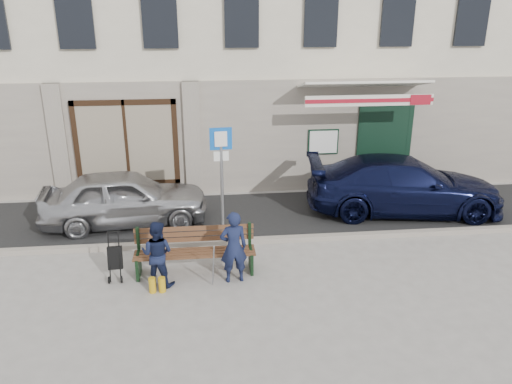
{
  "coord_description": "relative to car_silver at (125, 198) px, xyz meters",
  "views": [
    {
      "loc": [
        -1.09,
        -8.71,
        4.99
      ],
      "look_at": [
        0.02,
        1.6,
        1.2
      ],
      "focal_mm": 35.0,
      "sensor_mm": 36.0,
      "label": 1
    }
  ],
  "objects": [
    {
      "name": "ground",
      "position": [
        3.06,
        -2.95,
        -0.68
      ],
      "size": [
        80.0,
        80.0,
        0.0
      ],
      "primitive_type": "plane",
      "color": "#9E9991",
      "rests_on": "ground"
    },
    {
      "name": "asphalt_lane",
      "position": [
        3.06,
        0.15,
        -0.67
      ],
      "size": [
        60.0,
        3.2,
        0.01
      ],
      "primitive_type": "cube",
      "color": "#282828",
      "rests_on": "ground"
    },
    {
      "name": "car_navy",
      "position": [
        7.09,
        0.05,
        0.05
      ],
      "size": [
        5.2,
        2.63,
        1.45
      ],
      "primitive_type": "imported",
      "rotation": [
        0.0,
        0.0,
        1.45
      ],
      "color": "black",
      "rests_on": "ground"
    },
    {
      "name": "man",
      "position": [
        2.46,
        -3.07,
        0.05
      ],
      "size": [
        0.57,
        0.41,
        1.45
      ],
      "primitive_type": "imported",
      "rotation": [
        0.0,
        0.0,
        3.26
      ],
      "color": "#151C3B",
      "rests_on": "ground"
    },
    {
      "name": "curb",
      "position": [
        3.06,
        -1.45,
        -0.62
      ],
      "size": [
        60.0,
        0.18,
        0.12
      ],
      "primitive_type": "cube",
      "color": "#9E9384",
      "rests_on": "ground"
    },
    {
      "name": "woman",
      "position": [
        1.01,
        -3.04,
        -0.03
      ],
      "size": [
        0.76,
        0.66,
        1.31
      ],
      "primitive_type": "imported",
      "rotation": [
        0.0,
        0.0,
        2.83
      ],
      "color": "#141B37",
      "rests_on": "ground"
    },
    {
      "name": "building",
      "position": [
        3.07,
        5.5,
        4.3
      ],
      "size": [
        20.0,
        8.27,
        10.0
      ],
      "color": "beige",
      "rests_on": "ground"
    },
    {
      "name": "stroller",
      "position": [
        0.16,
        -2.74,
        -0.25
      ],
      "size": [
        0.29,
        0.41,
        0.96
      ],
      "rotation": [
        0.0,
        0.0,
        0.05
      ],
      "color": "black",
      "rests_on": "ground"
    },
    {
      "name": "parking_sign",
      "position": [
        2.34,
        -1.16,
        1.08
      ],
      "size": [
        0.49,
        0.1,
        2.62
      ],
      "rotation": [
        0.0,
        0.0,
        0.11
      ],
      "color": "gray",
      "rests_on": "ground"
    },
    {
      "name": "car_silver",
      "position": [
        0.0,
        0.0,
        0.0
      ],
      "size": [
        4.12,
        1.97,
        1.36
      ],
      "primitive_type": "imported",
      "rotation": [
        0.0,
        0.0,
        1.66
      ],
      "color": "#B2B2B7",
      "rests_on": "ground"
    },
    {
      "name": "bench",
      "position": [
        1.67,
        -2.67,
        -0.22
      ],
      "size": [
        2.4,
        1.17,
        0.98
      ],
      "color": "brown",
      "rests_on": "ground"
    }
  ]
}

